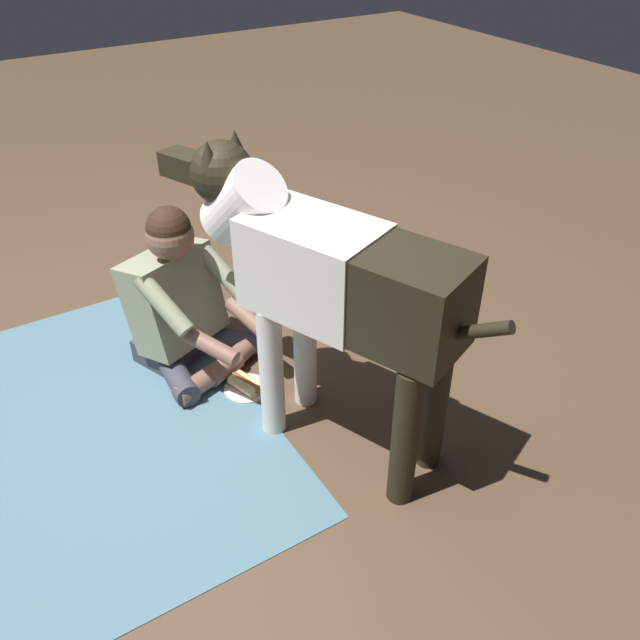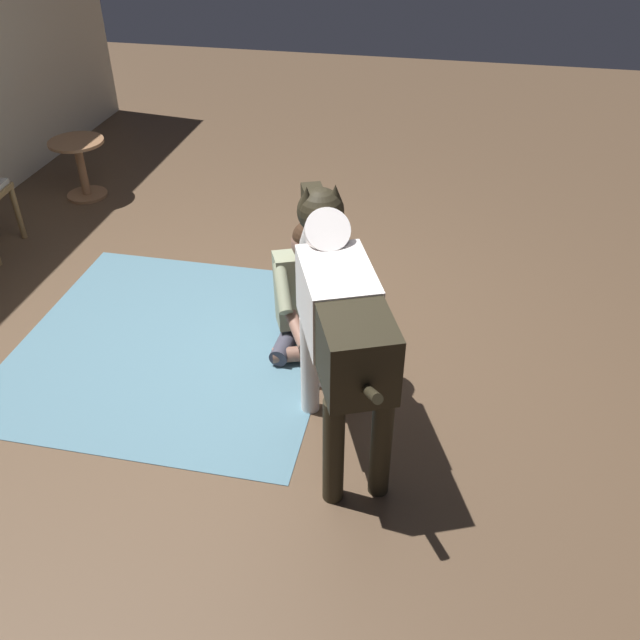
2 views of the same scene
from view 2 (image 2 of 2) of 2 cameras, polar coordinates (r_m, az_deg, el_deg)
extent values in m
plane|color=brown|center=(4.20, -7.02, -2.01)|extent=(13.55, 13.55, 0.00)
cube|color=slate|center=(4.26, -12.15, -1.96)|extent=(1.91, 1.90, 0.01)
cylinder|color=olive|center=(5.70, -24.25, 8.27)|extent=(0.04, 0.04, 0.42)
cube|color=#3F3E4B|center=(4.25, -1.03, -0.15)|extent=(0.35, 0.41, 0.12)
cylinder|color=#3F3E4B|center=(4.15, 1.46, -1.14)|extent=(0.35, 0.37, 0.11)
cylinder|color=#865D4C|center=(4.02, 0.92, -2.59)|extent=(0.24, 0.36, 0.09)
cylinder|color=#3F3E4B|center=(4.11, -2.78, -1.62)|extent=(0.40, 0.13, 0.11)
cylinder|color=#865D4C|center=(4.00, -1.47, -2.87)|extent=(0.20, 0.37, 0.09)
cube|color=gray|center=(4.06, -0.97, 2.73)|extent=(0.42, 0.48, 0.48)
cylinder|color=gray|center=(3.90, 1.92, 3.24)|extent=(0.30, 0.18, 0.24)
cylinder|color=#865D4C|center=(3.82, 1.78, -0.43)|extent=(0.28, 0.13, 0.12)
cylinder|color=gray|center=(3.85, -3.18, 2.71)|extent=(0.30, 0.18, 0.24)
cylinder|color=#865D4C|center=(3.79, -1.93, -0.84)|extent=(0.27, 0.20, 0.12)
sphere|color=#865D4C|center=(3.86, -0.92, 6.54)|extent=(0.21, 0.21, 0.21)
sphere|color=#352215|center=(3.84, -0.93, 7.02)|extent=(0.19, 0.19, 0.19)
cylinder|color=white|center=(3.53, -0.86, -3.85)|extent=(0.10, 0.10, 0.61)
cylinder|color=white|center=(3.57, 2.66, -3.42)|extent=(0.10, 0.10, 0.61)
cylinder|color=black|center=(3.09, 1.15, -11.07)|extent=(0.10, 0.10, 0.61)
cylinder|color=black|center=(3.13, 5.20, -10.48)|extent=(0.10, 0.10, 0.61)
cube|color=white|center=(3.15, 1.45, 1.70)|extent=(0.57, 0.48, 0.36)
cube|color=black|center=(2.86, 2.99, -2.45)|extent=(0.50, 0.44, 0.34)
cylinder|color=white|center=(3.34, 0.35, 6.95)|extent=(0.41, 0.34, 0.35)
sphere|color=black|center=(3.38, 0.05, 9.22)|extent=(0.24, 0.24, 0.24)
cube|color=black|center=(3.56, -0.56, 10.37)|extent=(0.21, 0.17, 0.10)
cone|color=black|center=(3.32, -1.15, 10.40)|extent=(0.11, 0.11, 0.11)
cone|color=black|center=(3.34, 1.31, 10.59)|extent=(0.11, 0.11, 0.11)
cylinder|color=black|center=(2.71, 4.05, -5.97)|extent=(0.31, 0.16, 0.21)
cylinder|color=silver|center=(3.93, 0.12, -4.66)|extent=(0.20, 0.20, 0.01)
cylinder|color=#E5C684|center=(3.92, 0.44, -4.31)|extent=(0.16, 0.09, 0.05)
cylinder|color=#E5C684|center=(3.91, -0.19, -4.35)|extent=(0.16, 0.09, 0.05)
cylinder|color=#964824|center=(3.91, 0.12, -4.25)|extent=(0.16, 0.08, 0.04)
cylinder|color=#8C6241|center=(6.21, -19.52, 11.88)|extent=(0.07, 0.07, 0.48)
cylinder|color=#8C6241|center=(6.30, -19.11, 10.01)|extent=(0.34, 0.34, 0.02)
cylinder|color=#8C6241|center=(6.12, -20.00, 14.00)|extent=(0.46, 0.46, 0.03)
camera|label=1|loc=(1.80, -45.88, 5.94)|focal=36.46mm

